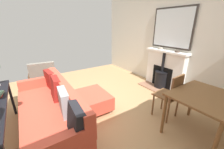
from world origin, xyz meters
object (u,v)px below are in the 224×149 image
at_px(mantel_bowl_near, 160,48).
at_px(armchair_accent, 43,74).
at_px(dining_chair_near_fireplace, 171,93).
at_px(ottoman, 92,100).
at_px(mantel_bowl_far, 177,51).
at_px(dining_table, 205,102).
at_px(fireplace, 164,72).
at_px(sofa, 51,111).

bearing_deg(mantel_bowl_near, armchair_accent, -27.25).
distance_m(mantel_bowl_near, dining_chair_near_fireplace, 1.69).
relative_size(ottoman, armchair_accent, 0.96).
height_order(mantel_bowl_near, mantel_bowl_far, mantel_bowl_near).
xyz_separation_m(armchair_accent, dining_chair_near_fireplace, (-1.76, 2.64, 0.07)).
relative_size(mantel_bowl_far, dining_table, 0.13).
relative_size(fireplace, mantel_bowl_near, 9.81).
relative_size(armchair_accent, dining_chair_near_fireplace, 0.92).
distance_m(fireplace, mantel_bowl_near, 0.66).
bearing_deg(dining_table, armchair_accent, -61.15).
xyz_separation_m(fireplace, dining_chair_near_fireplace, (1.08, 0.96, 0.07)).
height_order(mantel_bowl_far, dining_table, mantel_bowl_far).
bearing_deg(sofa, ottoman, -170.33).
height_order(sofa, dining_chair_near_fireplace, dining_chair_near_fireplace).
height_order(mantel_bowl_far, dining_chair_near_fireplace, mantel_bowl_far).
relative_size(ottoman, dining_table, 0.84).
bearing_deg(mantel_bowl_near, mantel_bowl_far, 90.00).
distance_m(mantel_bowl_near, armchair_accent, 3.27).
bearing_deg(mantel_bowl_near, fireplace, 86.63).
bearing_deg(ottoman, dining_chair_near_fireplace, 135.44).
xyz_separation_m(mantel_bowl_far, dining_chair_near_fireplace, (1.09, 0.66, -0.55)).
height_order(fireplace, mantel_bowl_far, mantel_bowl_far).
bearing_deg(dining_table, ottoman, -56.30).
xyz_separation_m(fireplace, armchair_accent, (2.84, -1.68, 0.00)).
bearing_deg(mantel_bowl_far, dining_chair_near_fireplace, 31.33).
relative_size(fireplace, ottoman, 1.51).
xyz_separation_m(sofa, dining_table, (-1.90, 1.47, 0.27)).
bearing_deg(fireplace, armchair_accent, -30.58).
height_order(fireplace, sofa, fireplace).
distance_m(mantel_bowl_far, ottoman, 2.37).
distance_m(mantel_bowl_far, dining_table, 1.70).
bearing_deg(mantel_bowl_far, sofa, -5.00).
xyz_separation_m(mantel_bowl_near, dining_chair_near_fireplace, (1.09, 1.17, -0.56)).
bearing_deg(fireplace, sofa, 0.62).
bearing_deg(ottoman, dining_table, 123.70).
xyz_separation_m(sofa, ottoman, (-0.82, -0.14, -0.13)).
xyz_separation_m(ottoman, dining_chair_near_fireplace, (-1.08, 1.07, 0.30)).
bearing_deg(dining_table, fireplace, -125.77).
height_order(mantel_bowl_far, sofa, mantel_bowl_far).
bearing_deg(mantel_bowl_far, armchair_accent, -34.67).
distance_m(armchair_accent, dining_chair_near_fireplace, 3.17).
bearing_deg(mantel_bowl_far, fireplace, -87.60).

